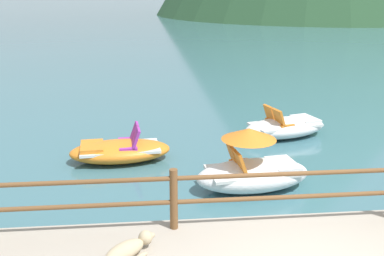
{
  "coord_description": "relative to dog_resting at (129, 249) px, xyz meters",
  "views": [
    {
      "loc": [
        -2.05,
        -4.7,
        3.9
      ],
      "look_at": [
        -1.09,
        5.0,
        0.9
      ],
      "focal_mm": 43.51,
      "sensor_mm": 36.0,
      "label": 1
    }
  ],
  "objects": [
    {
      "name": "ground_plane",
      "position": [
        2.36,
        39.17,
        -0.52
      ],
      "size": [
        200.0,
        200.0,
        0.0
      ],
      "primitive_type": "plane",
      "color": "#3D6B75"
    },
    {
      "name": "dock_railing",
      "position": [
        2.36,
        0.72,
        0.45
      ],
      "size": [
        23.92,
        0.12,
        0.95
      ],
      "color": "brown",
      "rests_on": "promenade_dock"
    },
    {
      "name": "dog_resting",
      "position": [
        0.0,
        0.0,
        0.0
      ],
      "size": [
        0.87,
        0.74,
        0.26
      ],
      "color": "tan",
      "rests_on": "promenade_dock"
    },
    {
      "name": "pedal_boat_1",
      "position": [
        3.96,
        6.04,
        -0.25
      ],
      "size": [
        2.55,
        1.73,
        0.85
      ],
      "color": "white",
      "rests_on": "ground"
    },
    {
      "name": "pedal_boat_2",
      "position": [
        2.34,
        2.82,
        -0.1
      ],
      "size": [
        2.42,
        1.41,
        1.28
      ],
      "color": "white",
      "rests_on": "ground"
    },
    {
      "name": "pedal_boat_3",
      "position": [
        -0.36,
        4.67,
        -0.27
      ],
      "size": [
        2.39,
        1.34,
        0.83
      ],
      "color": "orange",
      "rests_on": "ground"
    }
  ]
}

